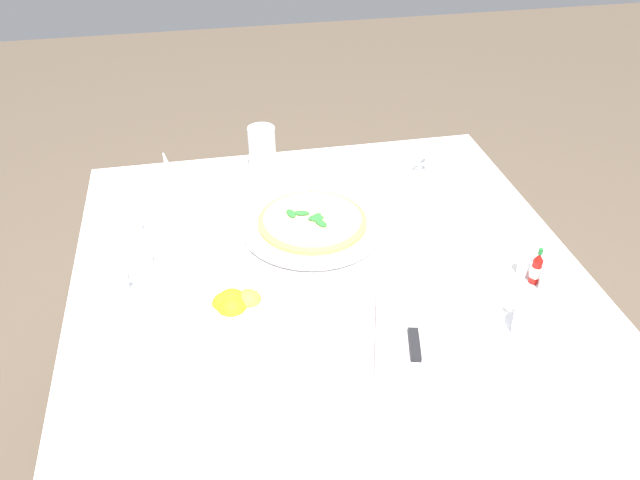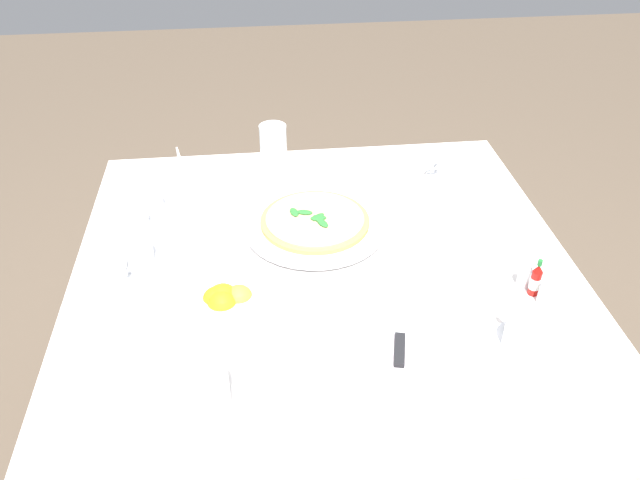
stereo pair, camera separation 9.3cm
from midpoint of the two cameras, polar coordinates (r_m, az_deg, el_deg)
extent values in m
plane|color=brown|center=(1.86, -0.97, -20.38)|extent=(8.00, 8.00, 0.00)
cube|color=white|center=(1.32, -1.28, -2.81)|extent=(1.04, 1.04, 0.02)
cube|color=white|center=(1.57, 17.69, -4.66)|extent=(1.04, 0.01, 0.28)
cube|color=white|center=(1.45, -21.92, -9.73)|extent=(1.04, 0.01, 0.28)
cube|color=white|center=(1.83, -4.09, 3.43)|extent=(0.01, 1.04, 0.28)
cylinder|color=brown|center=(1.97, 8.93, -1.95)|extent=(0.06, 0.06, 0.71)
cylinder|color=brown|center=(1.89, -16.36, -4.99)|extent=(0.06, 0.06, 0.71)
cylinder|color=white|center=(1.42, -2.55, 1.02)|extent=(0.19, 0.19, 0.01)
cylinder|color=white|center=(1.42, -2.56, 1.32)|extent=(0.32, 0.32, 0.01)
cylinder|color=tan|center=(1.41, -2.57, 1.65)|extent=(0.24, 0.24, 0.01)
cylinder|color=#F4DB8E|center=(1.41, -2.58, 1.89)|extent=(0.22, 0.22, 0.00)
ellipsoid|color=#2D7533|center=(1.39, -1.82, 1.50)|extent=(0.04, 0.03, 0.01)
ellipsoid|color=#2D7533|center=(1.42, -3.55, 2.41)|extent=(0.03, 0.04, 0.01)
ellipsoid|color=#2D7533|center=(1.41, -2.35, 2.04)|extent=(0.04, 0.04, 0.01)
ellipsoid|color=#2D7533|center=(1.40, -2.20, 1.96)|extent=(0.02, 0.04, 0.01)
ellipsoid|color=#2D7533|center=(1.40, -2.39, 1.84)|extent=(0.04, 0.03, 0.01)
ellipsoid|color=#2D7533|center=(1.42, -4.50, 2.37)|extent=(0.04, 0.03, 0.01)
cylinder|color=white|center=(1.36, -18.13, -2.89)|extent=(0.13, 0.13, 0.01)
cylinder|color=white|center=(1.34, -18.40, -1.73)|extent=(0.08, 0.08, 0.06)
torus|color=white|center=(1.30, -18.93, -2.95)|extent=(0.04, 0.01, 0.03)
cylinder|color=black|center=(1.33, -18.63, -0.77)|extent=(0.07, 0.07, 0.00)
cylinder|color=white|center=(1.21, 16.43, -8.25)|extent=(0.13, 0.13, 0.01)
cylinder|color=white|center=(1.19, 16.67, -7.24)|extent=(0.08, 0.08, 0.05)
torus|color=white|center=(1.21, 15.12, -5.77)|extent=(0.04, 0.02, 0.03)
cylinder|color=black|center=(1.18, 16.85, -6.45)|extent=(0.07, 0.07, 0.00)
cylinder|color=white|center=(1.53, -17.59, 1.85)|extent=(0.13, 0.13, 0.01)
cylinder|color=white|center=(1.52, -17.77, 2.73)|extent=(0.08, 0.08, 0.05)
torus|color=white|center=(1.47, -17.65, 1.81)|extent=(0.04, 0.01, 0.03)
cylinder|color=black|center=(1.50, -17.92, 3.40)|extent=(0.07, 0.07, 0.00)
cylinder|color=white|center=(1.67, 9.08, 6.21)|extent=(0.13, 0.13, 0.01)
cylinder|color=white|center=(1.65, 9.19, 7.19)|extent=(0.08, 0.08, 0.06)
torus|color=white|center=(1.64, 7.54, 7.13)|extent=(0.01, 0.04, 0.03)
cylinder|color=black|center=(1.64, 9.27, 7.97)|extent=(0.07, 0.07, 0.00)
cylinder|color=white|center=(1.62, -6.88, 7.95)|extent=(0.07, 0.07, 0.13)
cylinder|color=silver|center=(1.63, -6.84, 7.46)|extent=(0.06, 0.06, 0.10)
cylinder|color=white|center=(1.01, -10.79, -13.27)|extent=(0.07, 0.07, 0.13)
cylinder|color=silver|center=(1.03, -10.66, -14.01)|extent=(0.06, 0.06, 0.09)
cube|color=white|center=(1.16, 5.99, -8.27)|extent=(0.25, 0.19, 0.02)
cube|color=silver|center=(1.19, 5.92, -6.15)|extent=(0.12, 0.05, 0.01)
cube|color=black|center=(1.12, 6.15, -9.41)|extent=(0.08, 0.04, 0.01)
cylinder|color=white|center=(1.20, -10.05, -6.42)|extent=(0.15, 0.15, 0.04)
sphere|color=orange|center=(1.19, -10.16, -5.82)|extent=(0.06, 0.06, 0.06)
sphere|color=orange|center=(1.19, -10.74, -5.89)|extent=(0.05, 0.05, 0.05)
sphere|color=orange|center=(1.18, -10.16, -6.32)|extent=(0.06, 0.06, 0.06)
sphere|color=yellow|center=(1.19, -8.71, -5.65)|extent=(0.05, 0.05, 0.05)
cylinder|color=#B7140F|center=(1.32, 16.96, -2.77)|extent=(0.02, 0.02, 0.05)
cylinder|color=white|center=(1.32, 16.96, -2.77)|extent=(0.02, 0.02, 0.02)
cone|color=#B7140F|center=(1.30, 17.23, -1.54)|extent=(0.02, 0.02, 0.02)
cylinder|color=#1E722D|center=(1.29, 17.33, -1.05)|extent=(0.01, 0.01, 0.01)
cylinder|color=white|center=(1.34, 16.02, -2.35)|extent=(0.03, 0.03, 0.04)
cylinder|color=white|center=(1.34, 15.98, -2.55)|extent=(0.02, 0.02, 0.03)
sphere|color=silver|center=(1.32, 16.19, -1.53)|extent=(0.02, 0.02, 0.02)
cylinder|color=white|center=(1.31, 17.81, -3.71)|extent=(0.03, 0.03, 0.04)
cylinder|color=#38332D|center=(1.31, 17.76, -3.91)|extent=(0.02, 0.02, 0.03)
sphere|color=silver|center=(1.29, 18.00, -2.89)|extent=(0.02, 0.02, 0.02)
cube|color=white|center=(1.64, -15.07, 5.94)|extent=(0.09, 0.02, 0.06)
camera|label=1|loc=(0.05, -91.96, -1.42)|focal=35.53mm
camera|label=2|loc=(0.05, 88.04, 1.42)|focal=35.53mm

